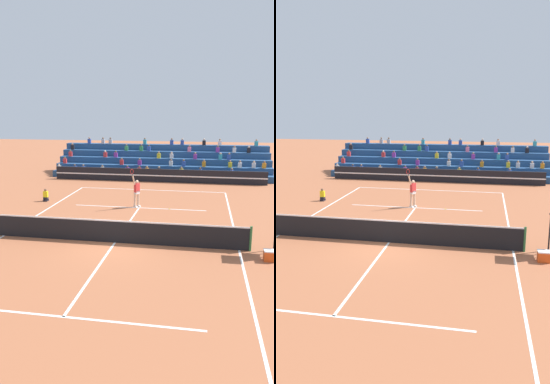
{
  "view_description": "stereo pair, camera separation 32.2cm",
  "coord_description": "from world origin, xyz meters",
  "views": [
    {
      "loc": [
        3.86,
        -15.77,
        5.85
      ],
      "look_at": [
        -0.05,
        5.97,
        1.1
      ],
      "focal_mm": 35.0,
      "sensor_mm": 36.0,
      "label": 1
    },
    {
      "loc": [
        4.18,
        -15.71,
        5.85
      ],
      "look_at": [
        -0.05,
        5.97,
        1.1
      ],
      "focal_mm": 35.0,
      "sensor_mm": 36.0,
      "label": 2
    }
  ],
  "objects": [
    {
      "name": "equipment_cooler",
      "position": [
        6.61,
        -0.99,
        0.23
      ],
      "size": [
        0.5,
        0.38,
        0.45
      ],
      "color": "#D84C19",
      "rests_on": "ground"
    },
    {
      "name": "sponsor_banner_wall",
      "position": [
        0.0,
        15.4,
        0.55
      ],
      "size": [
        18.0,
        0.26,
        1.1
      ],
      "color": "black",
      "rests_on": "ground"
    },
    {
      "name": "bleacher_stand",
      "position": [
        0.0,
        19.2,
        1.02
      ],
      "size": [
        19.52,
        4.75,
        3.38
      ],
      "color": "navy",
      "rests_on": "ground"
    },
    {
      "name": "ground_plane",
      "position": [
        0.0,
        0.0,
        0.0
      ],
      "size": [
        120.0,
        120.0,
        0.0
      ],
      "primitive_type": "plane",
      "color": "#AD603D"
    },
    {
      "name": "tennis_ball",
      "position": [
        1.89,
        6.37,
        0.03
      ],
      "size": [
        0.07,
        0.07,
        0.07
      ],
      "primitive_type": "sphere",
      "color": "#C6DB33",
      "rests_on": "ground"
    },
    {
      "name": "ball_kid_courtside",
      "position": [
        -6.45,
        7.08,
        0.33
      ],
      "size": [
        0.3,
        0.36,
        0.84
      ],
      "color": "black",
      "rests_on": "ground"
    },
    {
      "name": "tennis_net",
      "position": [
        0.0,
        0.0,
        0.54
      ],
      "size": [
        12.0,
        0.1,
        1.1
      ],
      "color": "#2D6B38",
      "rests_on": "ground"
    },
    {
      "name": "court_lines",
      "position": [
        0.0,
        0.0,
        0.0
      ],
      "size": [
        11.1,
        23.9,
        0.01
      ],
      "color": "white",
      "rests_on": "ground"
    },
    {
      "name": "tennis_player",
      "position": [
        -0.19,
        6.6,
        0.99
      ],
      "size": [
        0.59,
        0.83,
        2.49
      ],
      "color": "beige",
      "rests_on": "ground"
    }
  ]
}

